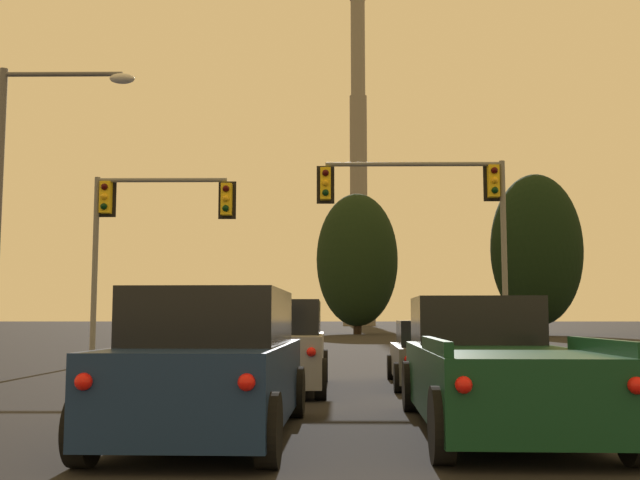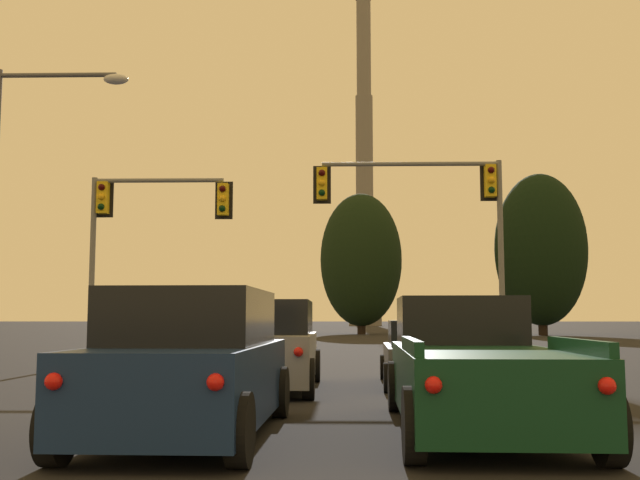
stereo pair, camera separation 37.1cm
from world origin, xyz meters
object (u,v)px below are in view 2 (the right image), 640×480
Objects in this scene: smokestack at (365,193)px; traffic_light_overhead_left at (139,222)px; suv_center_lane_second at (191,365)px; suv_center_lane_front at (268,346)px; street_lamp at (16,183)px; pickup_truck_right_lane_second at (473,369)px; hatchback_right_lane_front at (425,356)px; traffic_light_overhead_right at (438,207)px.

traffic_light_overhead_left is at bearing -95.83° from smokestack.
suv_center_lane_front is at bearing 88.01° from suv_center_lane_second.
pickup_truck_right_lane_second is at bearing -39.26° from street_lamp.
pickup_truck_right_lane_second is 131.74m from smokestack.
hatchback_right_lane_front is 11.80m from traffic_light_overhead_left.
smokestack is (3.52, 129.47, 24.12)m from pickup_truck_right_lane_second.
smokestack is at bearing 88.54° from suv_center_lane_second.
traffic_light_overhead_right is 12.61m from street_lamp.
pickup_truck_right_lane_second is 0.71× the size of street_lamp.
smokestack reaches higher than street_lamp.
street_lamp is 123.72m from smokestack.
suv_center_lane_front is 0.99× the size of suv_center_lane_second.
hatchback_right_lane_front is at bearing 14.99° from suv_center_lane_front.
hatchback_right_lane_front is 8.09m from suv_center_lane_second.
pickup_truck_right_lane_second is 13.48m from street_lamp.
smokestack is (6.82, 123.95, 24.03)m from suv_center_lane_front.
suv_center_lane_front is 10.21m from traffic_light_overhead_right.
street_lamp is at bearing 126.86° from suv_center_lane_second.
street_lamp reaches higher than suv_center_lane_front.
smokestack reaches higher than traffic_light_overhead_right.
pickup_truck_right_lane_second is 0.09× the size of smokestack.
smokestack is at bearing 90.45° from pickup_truck_right_lane_second.
pickup_truck_right_lane_second is 14.27m from traffic_light_overhead_right.
suv_center_lane_second is 0.63× the size of street_lamp.
suv_center_lane_front is 0.08× the size of smokestack.
street_lamp is (-9.94, 8.13, 4.09)m from pickup_truck_right_lane_second.
pickup_truck_right_lane_second is 16.47m from traffic_light_overhead_left.
suv_center_lane_second is 0.08× the size of smokestack.
suv_center_lane_front is 8.17m from street_lamp.
traffic_light_overhead_left is 0.78× the size of street_lamp.
suv_center_lane_front is at bearing -58.57° from traffic_light_overhead_left.
suv_center_lane_second is at bearing -115.92° from hatchback_right_lane_front.
traffic_light_overhead_left is (-5.00, 8.18, 3.72)m from suv_center_lane_front.
suv_center_lane_front is at bearing 122.92° from pickup_truck_right_lane_second.
hatchback_right_lane_front is at bearing 63.67° from suv_center_lane_second.
hatchback_right_lane_front is 0.84× the size of suv_center_lane_second.
smokestack is at bearing 84.17° from traffic_light_overhead_left.
suv_center_lane_front is (-3.40, -0.89, 0.23)m from hatchback_right_lane_front.
traffic_light_overhead_left is 0.10× the size of smokestack.
traffic_light_overhead_left is at bearing 123.23° from pickup_truck_right_lane_second.
traffic_light_overhead_right reaches higher than suv_center_lane_front.
street_lamp is (-6.23, 8.86, 3.99)m from suv_center_lane_second.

